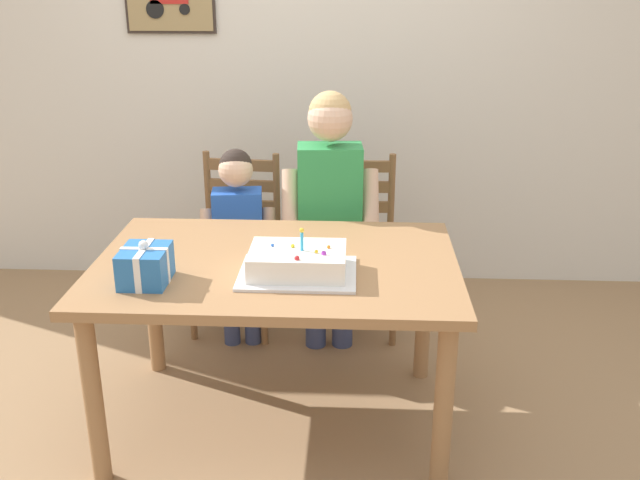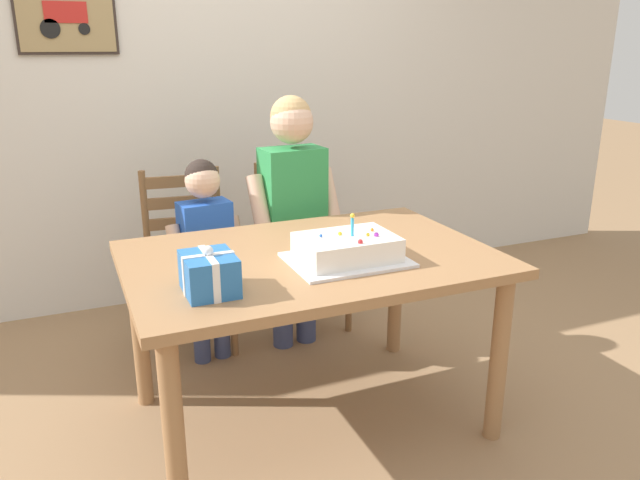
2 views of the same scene
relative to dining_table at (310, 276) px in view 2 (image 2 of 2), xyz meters
name	(u,v)px [view 2 (image 2 of 2)]	position (x,y,z in m)	size (l,w,h in m)	color
ground_plane	(311,418)	(0.00, 0.00, -0.65)	(20.00, 20.00, 0.00)	#997551
back_wall	(207,86)	(0.00, 1.63, 0.65)	(6.40, 0.11, 2.60)	silver
dining_table	(310,276)	(0.00, 0.00, 0.00)	(1.43, 0.98, 0.75)	#9E7047
birthday_cake	(347,249)	(0.10, -0.13, 0.14)	(0.44, 0.34, 0.19)	silver
gift_box_red_large	(209,274)	(-0.46, -0.23, 0.16)	(0.17, 0.21, 0.17)	#286BB7
chair_left	(188,259)	(-0.31, 0.93, -0.19)	(0.46, 0.46, 0.92)	brown
chair_right	(300,244)	(0.32, 0.93, -0.19)	(0.43, 0.43, 0.92)	brown
child_older	(293,199)	(0.19, 0.69, 0.14)	(0.48, 0.28, 1.31)	#38426B
child_younger	(206,243)	(-0.26, 0.69, -0.03)	(0.39, 0.23, 1.03)	#38426B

